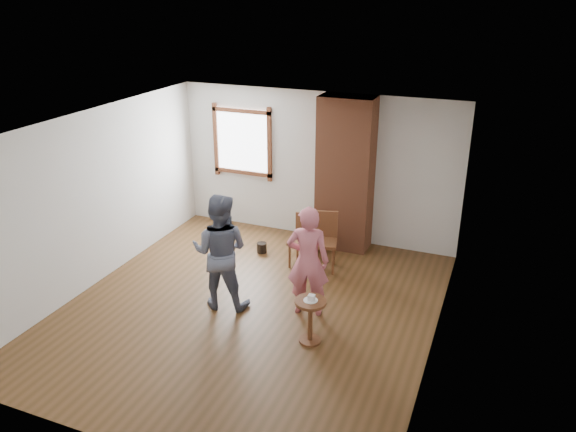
% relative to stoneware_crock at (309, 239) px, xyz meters
% --- Properties ---
extents(ground, '(5.50, 5.50, 0.00)m').
position_rel_stoneware_crock_xyz_m(ground, '(-0.12, -2.09, -0.20)').
color(ground, brown).
rests_on(ground, ground).
extents(room_shell, '(5.04, 5.52, 2.62)m').
position_rel_stoneware_crock_xyz_m(room_shell, '(-0.17, -1.49, 1.60)').
color(room_shell, silver).
rests_on(room_shell, ground).
extents(brick_chimney, '(0.90, 0.50, 2.60)m').
position_rel_stoneware_crock_xyz_m(brick_chimney, '(0.48, 0.41, 1.10)').
color(brick_chimney, '#9D5638').
rests_on(brick_chimney, ground).
extents(stoneware_crock, '(0.35, 0.35, 0.41)m').
position_rel_stoneware_crock_xyz_m(stoneware_crock, '(0.00, 0.00, 0.00)').
color(stoneware_crock, '#C0B18B').
rests_on(stoneware_crock, ground).
extents(dark_pot, '(0.20, 0.20, 0.17)m').
position_rel_stoneware_crock_xyz_m(dark_pot, '(-0.71, -0.37, -0.12)').
color(dark_pot, black).
rests_on(dark_pot, ground).
extents(dining_chair_left, '(0.41, 0.41, 0.84)m').
position_rel_stoneware_crock_xyz_m(dining_chair_left, '(0.11, -0.50, 0.27)').
color(dining_chair_left, brown).
rests_on(dining_chair_left, ground).
extents(dining_chair_right, '(0.52, 0.52, 0.92)m').
position_rel_stoneware_crock_xyz_m(dining_chair_right, '(0.42, -0.48, 0.31)').
color(dining_chair_right, brown).
rests_on(dining_chair_right, ground).
extents(side_table, '(0.40, 0.40, 0.60)m').
position_rel_stoneware_crock_xyz_m(side_table, '(0.93, -2.50, 0.20)').
color(side_table, brown).
rests_on(side_table, ground).
extents(cake_plate, '(0.18, 0.18, 0.01)m').
position_rel_stoneware_crock_xyz_m(cake_plate, '(0.93, -2.50, 0.40)').
color(cake_plate, white).
rests_on(cake_plate, side_table).
extents(cake_slice, '(0.08, 0.07, 0.06)m').
position_rel_stoneware_crock_xyz_m(cake_slice, '(0.94, -2.50, 0.43)').
color(cake_slice, white).
rests_on(cake_slice, cake_plate).
extents(man, '(0.91, 0.77, 1.66)m').
position_rel_stoneware_crock_xyz_m(man, '(-0.53, -2.11, 0.63)').
color(man, '#161D3D').
rests_on(man, ground).
extents(person_pink, '(0.64, 0.49, 1.57)m').
position_rel_stoneware_crock_xyz_m(person_pink, '(0.66, -1.85, 0.58)').
color(person_pink, '#CB6576').
rests_on(person_pink, ground).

